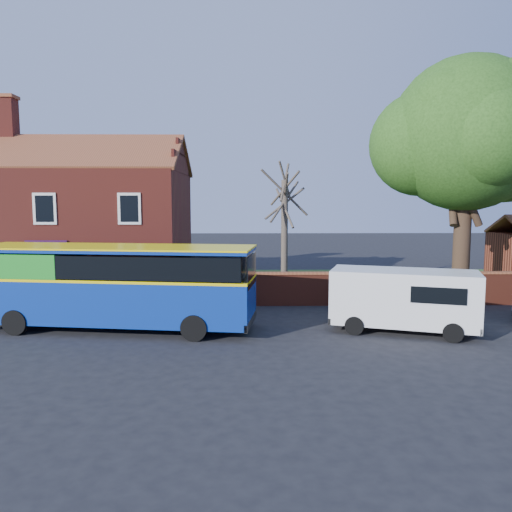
{
  "coord_description": "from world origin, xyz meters",
  "views": [
    {
      "loc": [
        2.61,
        -16.4,
        4.99
      ],
      "look_at": [
        2.98,
        5.0,
        2.6
      ],
      "focal_mm": 35.0,
      "sensor_mm": 36.0,
      "label": 1
    }
  ],
  "objects": [
    {
      "name": "ground",
      "position": [
        0.0,
        0.0,
        0.0
      ],
      "size": [
        120.0,
        120.0,
        0.0
      ],
      "primitive_type": "plane",
      "color": "black",
      "rests_on": "ground"
    },
    {
      "name": "pavement",
      "position": [
        -7.0,
        5.75,
        0.06
      ],
      "size": [
        18.0,
        3.5,
        0.12
      ],
      "primitive_type": "cube",
      "color": "gray",
      "rests_on": "ground"
    },
    {
      "name": "kerb",
      "position": [
        -7.0,
        4.0,
        0.07
      ],
      "size": [
        18.0,
        0.15,
        0.14
      ],
      "primitive_type": "cube",
      "color": "slate",
      "rests_on": "ground"
    },
    {
      "name": "grass_strip",
      "position": [
        13.0,
        13.0,
        0.02
      ],
      "size": [
        26.0,
        12.0,
        0.04
      ],
      "primitive_type": "cube",
      "color": "#426B28",
      "rests_on": "ground"
    },
    {
      "name": "shop_building",
      "position": [
        -7.02,
        11.5,
        3.41
      ],
      "size": [
        12.3,
        8.13,
        10.5
      ],
      "color": "maroon",
      "rests_on": "ground"
    },
    {
      "name": "boundary_wall",
      "position": [
        13.0,
        7.0,
        0.81
      ],
      "size": [
        22.0,
        0.38,
        1.6
      ],
      "color": "maroon",
      "rests_on": "ground"
    },
    {
      "name": "bus",
      "position": [
        -2.84,
        2.73,
        1.84
      ],
      "size": [
        10.95,
        4.14,
        3.25
      ],
      "rotation": [
        0.0,
        0.0,
        -0.14
      ],
      "color": "navy",
      "rests_on": "ground"
    },
    {
      "name": "van_near",
      "position": [
        8.55,
        2.12,
        1.32
      ],
      "size": [
        5.77,
        3.71,
        2.36
      ],
      "rotation": [
        0.0,
        0.0,
        -0.32
      ],
      "color": "white",
      "rests_on": "ground"
    },
    {
      "name": "large_tree",
      "position": [
        14.42,
        10.74,
        8.24
      ],
      "size": [
        10.32,
        8.16,
        12.58
      ],
      "color": "black",
      "rests_on": "ground"
    },
    {
      "name": "bare_tree",
      "position": [
        4.51,
        9.12,
        3.37
      ],
      "size": [
        2.47,
        2.94,
        6.58
      ],
      "color": "#4C4238",
      "rests_on": "ground"
    }
  ]
}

